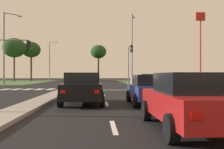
# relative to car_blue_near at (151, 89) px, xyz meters

# --- Properties ---
(ground_plane) EXTENTS (200.00, 200.00, 0.00)m
(ground_plane) POSITION_rel_car_blue_near_xyz_m (-5.67, 19.81, -0.75)
(ground_plane) COLOR black
(grass_verge_far_right) EXTENTS (35.00, 35.00, 0.01)m
(grass_verge_far_right) POSITION_rel_car_blue_near_xyz_m (19.83, 44.31, -0.75)
(grass_verge_far_right) COLOR #476B38
(grass_verge_far_right) RESTS_ON ground
(median_island_near) EXTENTS (1.20, 22.00, 0.14)m
(median_island_near) POSITION_rel_car_blue_near_xyz_m (-5.67, 0.81, -0.68)
(median_island_near) COLOR gray
(median_island_near) RESTS_ON ground
(median_island_far) EXTENTS (1.20, 36.00, 0.14)m
(median_island_far) POSITION_rel_car_blue_near_xyz_m (-5.67, 44.81, -0.68)
(median_island_far) COLOR gray
(median_island_far) RESTS_ON ground
(lane_dash_near) EXTENTS (0.14, 2.00, 0.01)m
(lane_dash_near) POSITION_rel_car_blue_near_xyz_m (-2.17, -5.66, -0.75)
(lane_dash_near) COLOR silver
(lane_dash_near) RESTS_ON ground
(lane_dash_second) EXTENTS (0.14, 2.00, 0.01)m
(lane_dash_second) POSITION_rel_car_blue_near_xyz_m (-2.17, 0.34, -0.75)
(lane_dash_second) COLOR silver
(lane_dash_second) RESTS_ON ground
(lane_dash_third) EXTENTS (0.14, 2.00, 0.01)m
(lane_dash_third) POSITION_rel_car_blue_near_xyz_m (-2.17, 6.34, -0.75)
(lane_dash_third) COLOR silver
(lane_dash_third) RESTS_ON ground
(lane_dash_fourth) EXTENTS (0.14, 2.00, 0.01)m
(lane_dash_fourth) POSITION_rel_car_blue_near_xyz_m (-2.17, 12.34, -0.75)
(lane_dash_fourth) COLOR silver
(lane_dash_fourth) RESTS_ON ground
(edge_line_right) EXTENTS (0.14, 24.00, 0.01)m
(edge_line_right) POSITION_rel_car_blue_near_xyz_m (1.18, 1.81, -0.75)
(edge_line_right) COLOR silver
(edge_line_right) RESTS_ON ground
(stop_bar_near) EXTENTS (6.40, 0.50, 0.01)m
(stop_bar_near) POSITION_rel_car_blue_near_xyz_m (-1.87, 12.81, -0.75)
(stop_bar_near) COLOR silver
(stop_bar_near) RESTS_ON ground
(crosswalk_bar_near) EXTENTS (0.70, 2.80, 0.01)m
(crosswalk_bar_near) POSITION_rel_car_blue_near_xyz_m (-12.07, 14.61, -0.75)
(crosswalk_bar_near) COLOR silver
(crosswalk_bar_near) RESTS_ON ground
(crosswalk_bar_second) EXTENTS (0.70, 2.80, 0.01)m
(crosswalk_bar_second) POSITION_rel_car_blue_near_xyz_m (-10.92, 14.61, -0.75)
(crosswalk_bar_second) COLOR silver
(crosswalk_bar_second) RESTS_ON ground
(crosswalk_bar_third) EXTENTS (0.70, 2.80, 0.01)m
(crosswalk_bar_third) POSITION_rel_car_blue_near_xyz_m (-9.77, 14.61, -0.75)
(crosswalk_bar_third) COLOR silver
(crosswalk_bar_third) RESTS_ON ground
(crosswalk_bar_fourth) EXTENTS (0.70, 2.80, 0.01)m
(crosswalk_bar_fourth) POSITION_rel_car_blue_near_xyz_m (-8.62, 14.61, -0.75)
(crosswalk_bar_fourth) COLOR silver
(crosswalk_bar_fourth) RESTS_ON ground
(crosswalk_bar_fifth) EXTENTS (0.70, 2.80, 0.01)m
(crosswalk_bar_fifth) POSITION_rel_car_blue_near_xyz_m (-7.47, 14.61, -0.75)
(crosswalk_bar_fifth) COLOR silver
(crosswalk_bar_fifth) RESTS_ON ground
(crosswalk_bar_sixth) EXTENTS (0.70, 2.80, 0.01)m
(crosswalk_bar_sixth) POSITION_rel_car_blue_near_xyz_m (-6.32, 14.61, -0.75)
(crosswalk_bar_sixth) COLOR silver
(crosswalk_bar_sixth) RESTS_ON ground
(crosswalk_bar_seventh) EXTENTS (0.70, 2.80, 0.01)m
(crosswalk_bar_seventh) POSITION_rel_car_blue_near_xyz_m (-5.17, 14.61, -0.75)
(crosswalk_bar_seventh) COLOR silver
(crosswalk_bar_seventh) RESTS_ON ground
(car_blue_near) EXTENTS (2.08, 4.35, 1.46)m
(car_blue_near) POSITION_rel_car_blue_near_xyz_m (0.00, 0.00, 0.00)
(car_blue_near) COLOR navy
(car_blue_near) RESTS_ON ground
(car_silver_second) EXTENTS (1.96, 4.41, 1.56)m
(car_silver_second) POSITION_rel_car_blue_near_xyz_m (-8.11, 45.27, 0.04)
(car_silver_second) COLOR #B7B7BC
(car_silver_second) RESTS_ON ground
(car_beige_third) EXTENTS (4.46, 2.09, 1.60)m
(car_beige_third) POSITION_rel_car_blue_near_xyz_m (4.03, 21.86, 0.07)
(car_beige_third) COLOR #BCAD8E
(car_beige_third) RESTS_ON ground
(car_black_fourth) EXTENTS (2.07, 4.52, 1.56)m
(car_black_fourth) POSITION_rel_car_blue_near_xyz_m (-3.35, 0.38, 0.05)
(car_black_fourth) COLOR black
(car_black_fourth) RESTS_ON ground
(car_red_fifth) EXTENTS (2.02, 4.54, 1.50)m
(car_red_fifth) POSITION_rel_car_blue_near_xyz_m (-0.17, -6.11, 0.02)
(car_red_fifth) COLOR #A31919
(car_red_fifth) RESTS_ON ground
(traffic_signal_near_left) EXTENTS (4.26, 0.32, 5.11)m
(traffic_signal_near_left) POSITION_rel_car_blue_near_xyz_m (-11.67, 13.21, 2.76)
(traffic_signal_near_left) COLOR gray
(traffic_signal_near_left) RESTS_ON ground
(traffic_signal_far_right) EXTENTS (0.32, 4.09, 5.81)m
(traffic_signal_far_right) POSITION_rel_car_blue_near_xyz_m (1.93, 24.99, 3.20)
(traffic_signal_far_right) COLOR gray
(traffic_signal_far_right) RESTS_ON ground
(street_lamp_second) EXTENTS (1.87, 1.60, 9.00)m
(street_lamp_second) POSITION_rel_car_blue_near_xyz_m (-13.67, 19.43, 4.29)
(street_lamp_second) COLOR gray
(street_lamp_second) RESTS_ON ground
(street_lamp_third) EXTENTS (0.87, 1.92, 10.70)m
(street_lamp_third) POSITION_rel_car_blue_near_xyz_m (2.53, 26.79, 5.13)
(street_lamp_third) COLOR gray
(street_lamp_third) RESTS_ON ground
(street_lamp_fourth) EXTENTS (2.01, 0.85, 9.24)m
(street_lamp_fourth) POSITION_rel_car_blue_near_xyz_m (-13.67, 49.19, 4.39)
(street_lamp_fourth) COLOR gray
(street_lamp_fourth) RESTS_ON ground
(pedestrian_at_median) EXTENTS (0.34, 0.34, 1.69)m
(pedestrian_at_median) POSITION_rel_car_blue_near_xyz_m (-5.83, 32.91, 0.41)
(pedestrian_at_median) COLOR #9E8966
(pedestrian_at_median) RESTS_ON median_island_far
(fastfood_pole_sign) EXTENTS (1.80, 0.40, 13.61)m
(fastfood_pole_sign) POSITION_rel_car_blue_near_xyz_m (17.18, 37.35, 9.01)
(fastfood_pole_sign) COLOR red
(fastfood_pole_sign) RESTS_ON ground
(treeline_second) EXTENTS (5.54, 5.54, 10.49)m
(treeline_second) POSITION_rel_car_blue_near_xyz_m (-22.95, 52.65, 7.35)
(treeline_second) COLOR #423323
(treeline_second) RESTS_ON ground
(treeline_third) EXTENTS (4.72, 4.72, 10.02)m
(treeline_third) POSITION_rel_car_blue_near_xyz_m (-19.70, 55.98, 7.21)
(treeline_third) COLOR #423323
(treeline_third) RESTS_ON ground
(treeline_fourth) EXTENTS (4.06, 4.06, 9.25)m
(treeline_fourth) POSITION_rel_car_blue_near_xyz_m (-2.50, 55.54, 6.70)
(treeline_fourth) COLOR #423323
(treeline_fourth) RESTS_ON ground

